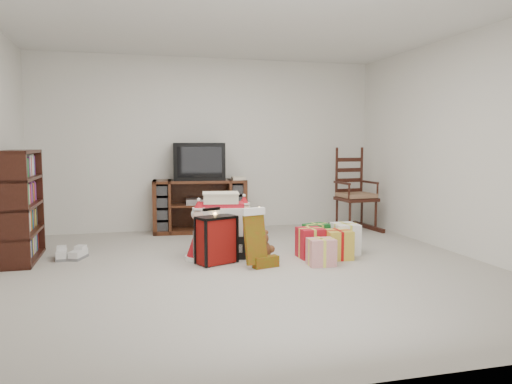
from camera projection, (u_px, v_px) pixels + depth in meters
room at (250, 146)px, 4.93m from camera, size 5.01×5.01×2.51m
tv_stand at (200, 206)px, 7.12m from camera, size 1.35×0.60×0.75m
bookshelf at (21, 208)px, 5.38m from camera, size 0.33×0.98×1.20m
rocking_chair at (354, 200)px, 7.37m from camera, size 0.56×0.86×1.25m
gift_pile at (221, 229)px, 5.60m from camera, size 0.62×0.49×0.71m
red_suitcase at (216, 240)px, 5.25m from camera, size 0.44×0.34×0.59m
stocking at (255, 238)px, 5.07m from camera, size 0.32×0.20×0.63m
teddy_bear at (261, 247)px, 5.40m from camera, size 0.22×0.20×0.33m
santa_figurine at (244, 229)px, 5.95m from camera, size 0.32×0.30×0.65m
mrs_claus_figurine at (199, 237)px, 5.45m from camera, size 0.32×0.31×0.66m
sneaker_pair at (70, 255)px, 5.48m from camera, size 0.35×0.30×0.10m
gift_cluster at (326, 245)px, 5.58m from camera, size 0.79×0.90×0.27m
crt_television at (199, 161)px, 7.07m from camera, size 0.76×0.58×0.52m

